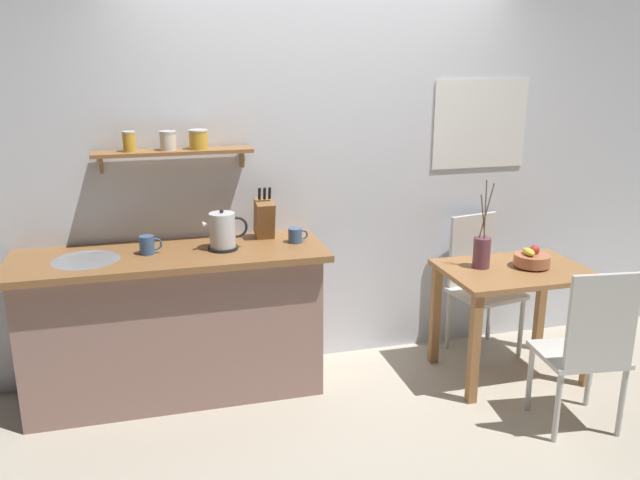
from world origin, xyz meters
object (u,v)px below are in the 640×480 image
(dining_table, at_px, (513,288))
(electric_kettle, at_px, (223,231))
(dining_chair_near, at_px, (588,345))
(twig_vase, at_px, (482,252))
(knife_block, at_px, (264,218))
(fruit_bowl, at_px, (532,259))
(coffee_mug_spare, at_px, (296,235))
(dining_chair_far, at_px, (480,278))
(coffee_mug_by_sink, at_px, (148,245))

(dining_table, bearing_deg, electric_kettle, 171.67)
(dining_chair_near, bearing_deg, twig_vase, 106.47)
(knife_block, bearing_deg, dining_chair_near, -36.75)
(fruit_bowl, xyz_separation_m, electric_kettle, (-1.92, 0.27, 0.25))
(dining_chair_near, bearing_deg, coffee_mug_spare, 143.94)
(electric_kettle, bearing_deg, dining_chair_far, 4.39)
(dining_chair_far, distance_m, electric_kettle, 1.86)
(dining_chair_near, bearing_deg, dining_chair_far, 92.76)
(electric_kettle, bearing_deg, twig_vase, -6.68)
(dining_table, height_order, fruit_bowl, fruit_bowl)
(twig_vase, xyz_separation_m, electric_kettle, (-1.61, 0.19, 0.20))
(fruit_bowl, distance_m, electric_kettle, 1.96)
(dining_chair_far, height_order, coffee_mug_by_sink, coffee_mug_by_sink)
(dining_table, bearing_deg, dining_chair_near, -87.23)
(fruit_bowl, bearing_deg, coffee_mug_by_sink, 173.04)
(dining_chair_far, bearing_deg, knife_block, 178.42)
(electric_kettle, bearing_deg, coffee_mug_spare, 3.68)
(dining_table, xyz_separation_m, twig_vase, (-0.20, 0.08, 0.24))
(dining_chair_near, bearing_deg, electric_kettle, 151.82)
(dining_chair_far, relative_size, knife_block, 2.93)
(dining_chair_far, xyz_separation_m, knife_block, (-1.51, 0.04, 0.53))
(dining_table, xyz_separation_m, coffee_mug_spare, (-1.36, 0.29, 0.37))
(dining_chair_far, bearing_deg, dining_chair_near, -87.24)
(knife_block, bearing_deg, electric_kettle, -147.53)
(twig_vase, bearing_deg, electric_kettle, 173.32)
(dining_chair_near, distance_m, coffee_mug_by_sink, 2.53)
(dining_chair_far, distance_m, knife_block, 1.60)
(dining_chair_far, bearing_deg, fruit_bowl, -71.94)
(twig_vase, distance_m, coffee_mug_by_sink, 2.06)
(coffee_mug_by_sink, bearing_deg, electric_kettle, -2.66)
(knife_block, height_order, coffee_mug_by_sink, knife_block)
(dining_table, xyz_separation_m, electric_kettle, (-1.81, 0.26, 0.44))
(dining_chair_near, distance_m, electric_kettle, 2.15)
(dining_table, relative_size, coffee_mug_by_sink, 6.92)
(dining_chair_near, xyz_separation_m, fruit_bowl, (0.08, 0.72, 0.26))
(twig_vase, bearing_deg, dining_chair_far, 60.82)
(fruit_bowl, bearing_deg, coffee_mug_spare, 168.63)
(dining_chair_near, relative_size, electric_kettle, 3.63)
(dining_chair_near, bearing_deg, knife_block, 143.25)
(fruit_bowl, distance_m, coffee_mug_spare, 1.51)
(twig_vase, bearing_deg, coffee_mug_by_sink, 174.17)
(dining_table, distance_m, knife_block, 1.66)
(dining_chair_far, bearing_deg, dining_table, -87.25)
(electric_kettle, bearing_deg, dining_table, -8.33)
(dining_chair_far, bearing_deg, coffee_mug_by_sink, -176.99)
(dining_table, xyz_separation_m, knife_block, (-1.53, 0.44, 0.46))
(dining_chair_far, relative_size, fruit_bowl, 4.28)
(dining_chair_near, xyz_separation_m, coffee_mug_spare, (-1.40, 1.02, 0.45))
(fruit_bowl, relative_size, knife_block, 0.69)
(dining_chair_far, xyz_separation_m, fruit_bowl, (0.13, -0.40, 0.25))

